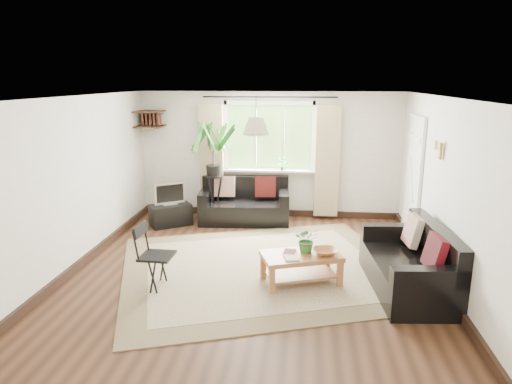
# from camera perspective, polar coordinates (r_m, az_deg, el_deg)

# --- Properties ---
(floor) EXTENTS (5.50, 5.50, 0.00)m
(floor) POSITION_cam_1_polar(r_m,az_deg,el_deg) (6.49, -0.39, -9.89)
(floor) COLOR black
(floor) RESTS_ON ground
(ceiling) EXTENTS (5.50, 5.50, 0.00)m
(ceiling) POSITION_cam_1_polar(r_m,az_deg,el_deg) (5.94, -0.43, 11.79)
(ceiling) COLOR white
(ceiling) RESTS_ON floor
(wall_back) EXTENTS (5.00, 0.02, 2.40)m
(wall_back) POSITION_cam_1_polar(r_m,az_deg,el_deg) (8.79, 1.67, 4.63)
(wall_back) COLOR beige
(wall_back) RESTS_ON floor
(wall_front) EXTENTS (5.00, 0.02, 2.40)m
(wall_front) POSITION_cam_1_polar(r_m,az_deg,el_deg) (3.52, -5.67, -9.98)
(wall_front) COLOR beige
(wall_front) RESTS_ON floor
(wall_left) EXTENTS (0.02, 5.50, 2.40)m
(wall_left) POSITION_cam_1_polar(r_m,az_deg,el_deg) (6.85, -21.66, 0.96)
(wall_left) COLOR beige
(wall_left) RESTS_ON floor
(wall_right) EXTENTS (0.02, 5.50, 2.40)m
(wall_right) POSITION_cam_1_polar(r_m,az_deg,el_deg) (6.33, 22.69, -0.15)
(wall_right) COLOR beige
(wall_right) RESTS_ON floor
(rug) EXTENTS (4.76, 4.42, 0.02)m
(rug) POSITION_cam_1_polar(r_m,az_deg,el_deg) (6.57, 0.96, -9.47)
(rug) COLOR beige
(rug) RESTS_ON floor
(window) EXTENTS (2.50, 0.16, 2.16)m
(window) POSITION_cam_1_polar(r_m,az_deg,el_deg) (8.70, 1.67, 6.86)
(window) COLOR white
(window) RESTS_ON wall_back
(door) EXTENTS (0.06, 0.96, 2.06)m
(door) POSITION_cam_1_polar(r_m,az_deg,el_deg) (7.97, 19.02, 1.43)
(door) COLOR silver
(door) RESTS_ON wall_right
(corner_shelf) EXTENTS (0.50, 0.50, 0.34)m
(corner_shelf) POSITION_cam_1_polar(r_m,az_deg,el_deg) (8.93, -13.16, 8.88)
(corner_shelf) COLOR black
(corner_shelf) RESTS_ON wall_back
(pendant_lamp) EXTENTS (0.36, 0.36, 0.54)m
(pendant_lamp) POSITION_cam_1_polar(r_m,az_deg,el_deg) (6.36, 0.00, 8.78)
(pendant_lamp) COLOR beige
(pendant_lamp) RESTS_ON ceiling
(wall_sconce) EXTENTS (0.12, 0.12, 0.28)m
(wall_sconce) POSITION_cam_1_polar(r_m,az_deg,el_deg) (6.50, 21.82, 5.14)
(wall_sconce) COLOR beige
(wall_sconce) RESTS_ON wall_right
(sofa_back) EXTENTS (1.70, 0.94, 0.78)m
(sofa_back) POSITION_cam_1_polar(r_m,az_deg,el_deg) (8.55, -1.45, -1.21)
(sofa_back) COLOR black
(sofa_back) RESTS_ON floor
(sofa_right) EXTENTS (1.78, 1.01, 0.80)m
(sofa_right) POSITION_cam_1_polar(r_m,az_deg,el_deg) (6.13, 18.46, -8.08)
(sofa_right) COLOR black
(sofa_right) RESTS_ON floor
(coffee_table) EXTENTS (1.13, 0.85, 0.41)m
(coffee_table) POSITION_cam_1_polar(r_m,az_deg,el_deg) (6.09, 5.63, -9.51)
(coffee_table) COLOR brown
(coffee_table) RESTS_ON floor
(table_plant) EXTENTS (0.32, 0.28, 0.35)m
(table_plant) POSITION_cam_1_polar(r_m,az_deg,el_deg) (6.02, 6.40, -5.94)
(table_plant) COLOR #2F6026
(table_plant) RESTS_ON coffee_table
(bowl) EXTENTS (0.36, 0.36, 0.08)m
(bowl) POSITION_cam_1_polar(r_m,az_deg,el_deg) (6.01, 8.64, -7.40)
(bowl) COLOR #9C5F36
(bowl) RESTS_ON coffee_table
(book_a) EXTENTS (0.23, 0.28, 0.02)m
(book_a) POSITION_cam_1_polar(r_m,az_deg,el_deg) (5.85, 3.56, -8.17)
(book_a) COLOR silver
(book_a) RESTS_ON coffee_table
(book_b) EXTENTS (0.18, 0.23, 0.02)m
(book_b) POSITION_cam_1_polar(r_m,az_deg,el_deg) (6.05, 3.51, -7.42)
(book_b) COLOR #532621
(book_b) RESTS_ON coffee_table
(tv_stand) EXTENTS (0.83, 0.74, 0.39)m
(tv_stand) POSITION_cam_1_polar(r_m,az_deg,el_deg) (8.53, -10.62, -2.82)
(tv_stand) COLOR black
(tv_stand) RESTS_ON floor
(tv) EXTENTS (0.57, 0.46, 0.43)m
(tv) POSITION_cam_1_polar(r_m,az_deg,el_deg) (8.43, -10.75, -0.16)
(tv) COLOR #A5A5AA
(tv) RESTS_ON tv_stand
(palm_stand) EXTENTS (0.88, 0.88, 1.88)m
(palm_stand) POSITION_cam_1_polar(r_m,az_deg,el_deg) (8.56, -5.31, 2.54)
(palm_stand) COLOR black
(palm_stand) RESTS_ON floor
(folding_chair) EXTENTS (0.46, 0.46, 0.85)m
(folding_chair) POSITION_cam_1_polar(r_m,az_deg,el_deg) (5.98, -12.26, -7.95)
(folding_chair) COLOR black
(folding_chair) RESTS_ON floor
(sill_plant) EXTENTS (0.14, 0.10, 0.27)m
(sill_plant) POSITION_cam_1_polar(r_m,az_deg,el_deg) (8.68, 3.25, 3.59)
(sill_plant) COLOR #2D6023
(sill_plant) RESTS_ON window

